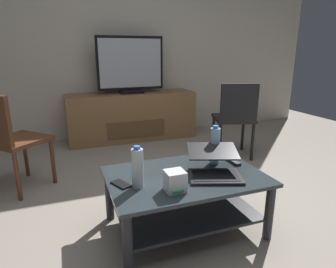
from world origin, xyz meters
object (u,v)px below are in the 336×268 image
Objects in this scene: coffee_table at (185,192)px; laptop at (214,166)px; cell_phone at (121,184)px; tv_remote at (233,161)px; television at (131,66)px; router_box at (175,181)px; dining_chair at (235,115)px; water_bottle_far at (138,168)px; media_cabinet at (132,116)px; water_bottle_near at (215,145)px; side_chair at (9,137)px.

coffee_table is 2.18× the size of laptop.
tv_remote is (0.88, 0.08, 0.01)m from cell_phone.
television is 2.59m from router_box.
cell_phone is at bearing -175.68° from tv_remote.
water_bottle_far is (-1.48, -1.20, 0.03)m from dining_chair.
media_cabinet is 2.40m from laptop.
cell_phone is (-0.63, -2.33, 0.09)m from media_cabinet.
water_bottle_far reaches higher than coffee_table.
router_box reaches higher than tv_remote.
router_box is 0.56m from water_bottle_near.
side_chair is 1.43m from water_bottle_far.
tv_remote is (1.64, -1.00, -0.09)m from side_chair.
coffee_table is 8.21× the size of router_box.
water_bottle_near reaches higher than cell_phone.
water_bottle_far is (0.86, -1.15, 0.03)m from side_chair.
coffee_table is at bearing -24.53° from cell_phone.
media_cabinet reaches higher than router_box.
coffee_table is 0.47m from cell_phone.
cell_phone is (-0.45, -0.00, 0.13)m from coffee_table.
side_chair is at bearing 140.66° from laptop.
side_chair is 1.92m from tv_remote.
television is 2.44m from laptop.
television is at bearing 89.96° from laptop.
router_box is at bearing -97.81° from television.
media_cabinet is at bearing 92.67° from water_bottle_near.
side_chair is 1.65m from router_box.
laptop is at bearing -119.53° from water_bottle_near.
side_chair is 5.63× the size of tv_remote.
laptop reaches higher than tv_remote.
dining_chair is 1.00× the size of side_chair.
media_cabinet is 2.22m from water_bottle_near.
media_cabinet is 0.71m from television.
water_bottle_near reaches higher than water_bottle_far.
water_bottle_near is at bearing 16.46° from water_bottle_far.
side_chair is at bearing 147.53° from tv_remote.
laptop reaches higher than cell_phone.
laptop is (1.39, -1.14, -0.03)m from side_chair.
side_chair reaches higher than media_cabinet.
water_bottle_near is at bearing -15.29° from cell_phone.
television is at bearing 77.22° from water_bottle_far.
television reaches higher than cell_phone.
media_cabinet is 6.11× the size of water_bottle_near.
water_bottle_near is (0.29, 0.12, 0.27)m from coffee_table.
router_box is (-0.34, -0.14, 0.00)m from laptop.
media_cabinet is 2.00× the size of dining_chair.
media_cabinet is 2.56m from router_box.
side_chair reaches higher than tv_remote.
television is at bearing 95.11° from tv_remote.
laptop reaches higher than coffee_table.
laptop is 3.46× the size of cell_phone.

